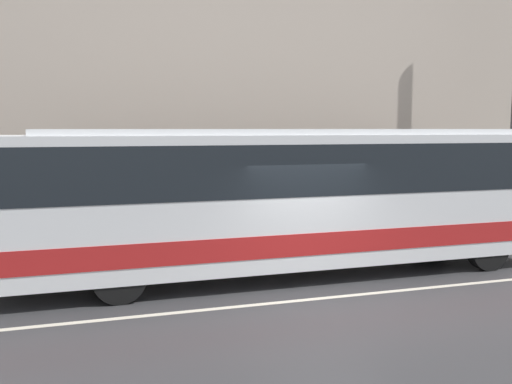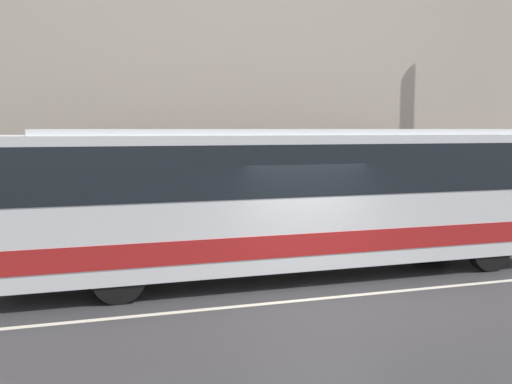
# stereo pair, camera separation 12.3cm
# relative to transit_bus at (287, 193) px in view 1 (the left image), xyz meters

# --- Properties ---
(ground_plane) EXTENTS (60.00, 60.00, 0.00)m
(ground_plane) POSITION_rel_transit_bus_xyz_m (-0.03, -1.96, -1.80)
(ground_plane) COLOR #38383A
(sidewalk) EXTENTS (60.00, 2.38, 0.18)m
(sidewalk) POSITION_rel_transit_bus_xyz_m (-0.03, 3.23, -1.71)
(sidewalk) COLOR #A09E99
(sidewalk) RESTS_ON ground_plane
(building_facade) EXTENTS (60.00, 0.35, 12.91)m
(building_facade) POSITION_rel_transit_bus_xyz_m (-0.03, 4.57, 4.44)
(building_facade) COLOR #B7A899
(building_facade) RESTS_ON ground_plane
(lane_stripe) EXTENTS (54.00, 0.14, 0.01)m
(lane_stripe) POSITION_rel_transit_bus_xyz_m (-0.03, -1.96, -1.80)
(lane_stripe) COLOR beige
(lane_stripe) RESTS_ON ground_plane
(transit_bus) EXTENTS (12.17, 2.53, 3.19)m
(transit_bus) POSITION_rel_transit_bus_xyz_m (0.00, 0.00, 0.00)
(transit_bus) COLOR white
(transit_bus) RESTS_ON ground_plane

